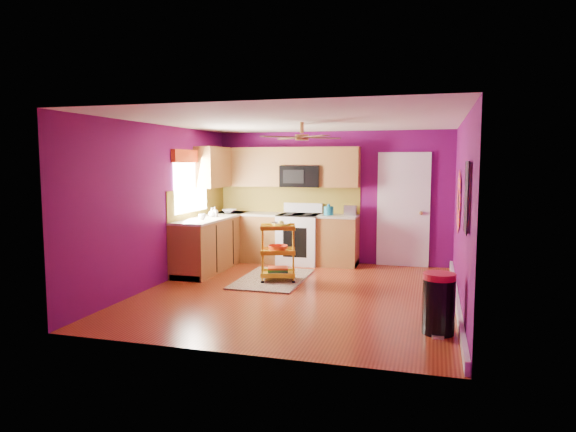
% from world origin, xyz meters
% --- Properties ---
extents(ground, '(5.00, 5.00, 0.00)m').
position_xyz_m(ground, '(0.00, 0.00, 0.00)').
color(ground, maroon).
rests_on(ground, ground).
extents(room_envelope, '(4.54, 5.04, 2.52)m').
position_xyz_m(room_envelope, '(0.03, 0.00, 1.63)').
color(room_envelope, '#630B58').
rests_on(room_envelope, ground).
extents(lower_cabinets, '(2.81, 2.31, 0.94)m').
position_xyz_m(lower_cabinets, '(-1.35, 1.82, 0.43)').
color(lower_cabinets, brown).
rests_on(lower_cabinets, ground).
extents(electric_range, '(0.76, 0.66, 1.13)m').
position_xyz_m(electric_range, '(-0.55, 2.17, 0.48)').
color(electric_range, white).
rests_on(electric_range, ground).
extents(upper_cabinetry, '(2.80, 2.30, 1.26)m').
position_xyz_m(upper_cabinetry, '(-1.24, 2.17, 1.80)').
color(upper_cabinetry, brown).
rests_on(upper_cabinetry, ground).
extents(left_window, '(0.08, 1.35, 1.08)m').
position_xyz_m(left_window, '(-2.22, 1.05, 1.74)').
color(left_window, white).
rests_on(left_window, ground).
extents(panel_door, '(0.95, 0.11, 2.15)m').
position_xyz_m(panel_door, '(1.35, 2.47, 1.02)').
color(panel_door, white).
rests_on(panel_door, ground).
extents(right_wall_art, '(0.04, 2.74, 1.04)m').
position_xyz_m(right_wall_art, '(2.23, -0.34, 1.44)').
color(right_wall_art, black).
rests_on(right_wall_art, ground).
extents(ceiling_fan, '(1.01, 1.01, 0.26)m').
position_xyz_m(ceiling_fan, '(0.00, 0.20, 2.29)').
color(ceiling_fan, '#BF8C3F').
rests_on(ceiling_fan, ground).
extents(shag_rug, '(1.05, 1.70, 0.02)m').
position_xyz_m(shag_rug, '(-0.62, 0.72, 0.01)').
color(shag_rug, black).
rests_on(shag_rug, ground).
extents(rolling_cart, '(0.64, 0.54, 1.00)m').
position_xyz_m(rolling_cart, '(-0.49, 0.61, 0.51)').
color(rolling_cart, gold).
rests_on(rolling_cart, ground).
extents(trash_can, '(0.42, 0.43, 0.69)m').
position_xyz_m(trash_can, '(1.97, -1.29, 0.34)').
color(trash_can, black).
rests_on(trash_can, ground).
extents(teal_kettle, '(0.18, 0.18, 0.21)m').
position_xyz_m(teal_kettle, '(0.01, 2.18, 1.02)').
color(teal_kettle, '#126E8B').
rests_on(teal_kettle, lower_cabinets).
extents(toaster, '(0.22, 0.15, 0.18)m').
position_xyz_m(toaster, '(0.40, 2.27, 1.03)').
color(toaster, beige).
rests_on(toaster, lower_cabinets).
extents(soap_bottle_a, '(0.08, 0.09, 0.19)m').
position_xyz_m(soap_bottle_a, '(-1.88, 1.27, 1.03)').
color(soap_bottle_a, '#EA3F72').
rests_on(soap_bottle_a, lower_cabinets).
extents(soap_bottle_b, '(0.13, 0.13, 0.17)m').
position_xyz_m(soap_bottle_b, '(-1.92, 1.24, 1.02)').
color(soap_bottle_b, white).
rests_on(soap_bottle_b, lower_cabinets).
extents(counter_dish, '(0.27, 0.27, 0.07)m').
position_xyz_m(counter_dish, '(-1.93, 2.07, 0.97)').
color(counter_dish, white).
rests_on(counter_dish, lower_cabinets).
extents(counter_cup, '(0.12, 0.12, 0.10)m').
position_xyz_m(counter_cup, '(-1.92, 0.84, 0.99)').
color(counter_cup, white).
rests_on(counter_cup, lower_cabinets).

